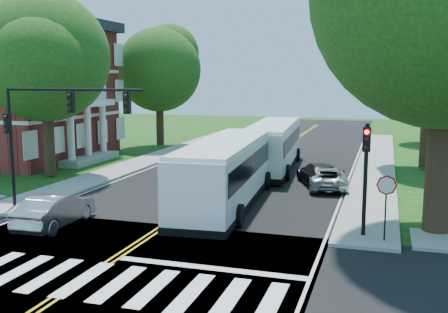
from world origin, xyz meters
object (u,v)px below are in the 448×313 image
at_px(signal_ne, 366,165).
at_px(dark_sedan, 319,174).
at_px(bus_lead, 227,171).
at_px(suv, 327,178).
at_px(signal_nw, 51,120).
at_px(hatchback, 55,210).
at_px(bus_follow, 273,145).

height_order(signal_ne, dark_sedan, signal_ne).
xyz_separation_m(signal_ne, bus_lead, (-6.73, 3.77, -1.24)).
distance_m(signal_ne, suv, 9.77).
distance_m(bus_lead, dark_sedan, 7.27).
bearing_deg(dark_sedan, bus_lead, 37.04).
bearing_deg(suv, bus_lead, 42.24).
bearing_deg(suv, signal_ne, 95.56).
xyz_separation_m(signal_nw, suv, (11.66, 9.19, -3.74)).
height_order(hatchback, suv, hatchback).
relative_size(bus_follow, dark_sedan, 2.65).
height_order(hatchback, dark_sedan, hatchback).
xyz_separation_m(hatchback, dark_sedan, (9.64, 11.96, -0.03)).
bearing_deg(bus_lead, hatchback, 40.80).
distance_m(bus_lead, bus_follow, 10.74).
distance_m(signal_ne, hatchback, 12.95).
xyz_separation_m(bus_lead, hatchback, (-5.86, -5.84, -1.00)).
distance_m(signal_nw, hatchback, 4.44).
distance_m(suv, dark_sedan, 0.90).
relative_size(bus_lead, hatchback, 2.93).
xyz_separation_m(bus_lead, suv, (4.33, 5.41, -1.08)).
xyz_separation_m(signal_nw, dark_sedan, (11.11, 9.91, -3.68)).
bearing_deg(signal_ne, bus_lead, 150.70).
bearing_deg(suv, bus_follow, -60.35).
relative_size(signal_ne, hatchback, 1.02).
bearing_deg(bus_follow, bus_lead, 85.15).
xyz_separation_m(bus_follow, hatchback, (-5.91, -16.58, -0.97)).
xyz_separation_m(bus_lead, dark_sedan, (3.78, 6.12, -1.03)).
relative_size(signal_nw, signal_ne, 1.62).
height_order(signal_nw, hatchback, signal_nw).
distance_m(hatchback, dark_sedan, 15.36).
relative_size(signal_ne, bus_follow, 0.35).
relative_size(signal_ne, bus_lead, 0.35).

